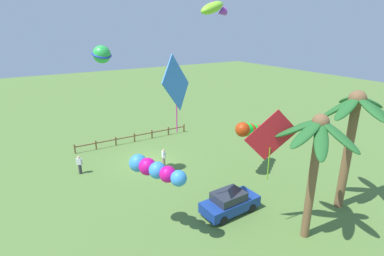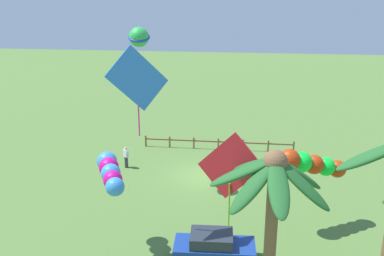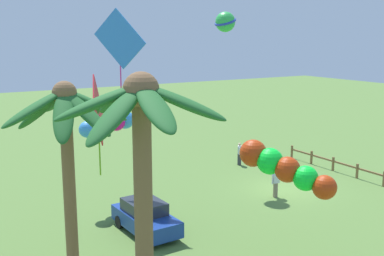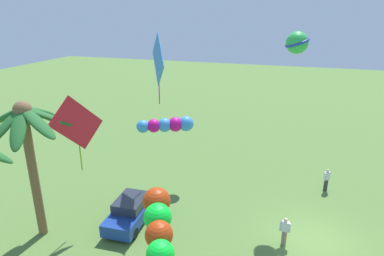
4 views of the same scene
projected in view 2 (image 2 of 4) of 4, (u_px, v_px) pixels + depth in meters
name	position (u px, v px, depth m)	size (l,w,h in m)	color
ground_plane	(203.00, 175.00, 30.97)	(120.00, 120.00, 0.00)	#567A38
palm_tree_0	(272.00, 194.00, 15.48)	(4.37, 4.55, 7.42)	brown
rail_fence	(218.00, 143.00, 35.72)	(12.16, 0.12, 0.95)	brown
parked_car_0	(214.00, 247.00, 21.16)	(3.97, 1.88, 1.51)	navy
spectator_0	(213.00, 174.00, 29.15)	(0.26, 0.55, 1.59)	gray
spectator_1	(126.00, 157.00, 32.11)	(0.45, 0.42, 1.59)	#38383D
kite_diamond_1	(137.00, 80.00, 19.52)	(2.50, 1.76, 4.19)	#357EDA
kite_ball_2	(139.00, 37.00, 26.54)	(1.59, 1.57, 1.22)	green
kite_tube_3	(110.00, 172.00, 20.94)	(2.11, 3.54, 1.03)	#398EE4
kite_diamond_4	(230.00, 168.00, 17.26)	(2.71, 1.37, 4.17)	red
kite_tube_5	(311.00, 164.00, 23.35)	(3.82, 2.40, 2.00)	#BC350E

